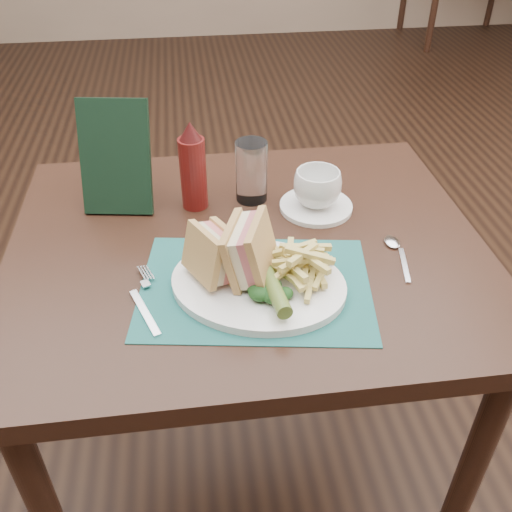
# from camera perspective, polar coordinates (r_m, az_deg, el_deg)

# --- Properties ---
(floor) EXTENTS (7.00, 7.00, 0.00)m
(floor) POSITION_cam_1_polar(r_m,az_deg,el_deg) (1.95, -2.46, -8.05)
(floor) COLOR black
(floor) RESTS_ON ground
(wall_back) EXTENTS (6.00, 0.00, 6.00)m
(wall_back) POSITION_cam_1_polar(r_m,az_deg,el_deg) (5.07, -6.56, 20.99)
(wall_back) COLOR tan
(wall_back) RESTS_ON ground
(table_main) EXTENTS (0.90, 0.75, 0.75)m
(table_main) POSITION_cam_1_polar(r_m,az_deg,el_deg) (1.34, -0.77, -11.75)
(table_main) COLOR black
(table_main) RESTS_ON ground
(placemat) EXTENTS (0.43, 0.34, 0.00)m
(placemat) POSITION_cam_1_polar(r_m,az_deg,el_deg) (0.98, -0.06, -3.09)
(placemat) COLOR #1B5853
(placemat) RESTS_ON table_main
(plate) EXTENTS (0.37, 0.33, 0.01)m
(plate) POSITION_cam_1_polar(r_m,az_deg,el_deg) (0.97, 0.23, -2.82)
(plate) COLOR white
(plate) RESTS_ON placemat
(sandwich_half_a) EXTENTS (0.11, 0.12, 0.10)m
(sandwich_half_a) POSITION_cam_1_polar(r_m,az_deg,el_deg) (0.94, -5.41, -0.15)
(sandwich_half_a) COLOR tan
(sandwich_half_a) RESTS_ON plate
(sandwich_half_b) EXTENTS (0.11, 0.13, 0.11)m
(sandwich_half_b) POSITION_cam_1_polar(r_m,az_deg,el_deg) (0.95, -1.84, 0.79)
(sandwich_half_b) COLOR tan
(sandwich_half_b) RESTS_ON plate
(kale_garnish) EXTENTS (0.11, 0.08, 0.03)m
(kale_garnish) POSITION_cam_1_polar(r_m,az_deg,el_deg) (0.92, 0.97, -3.68)
(kale_garnish) COLOR #133614
(kale_garnish) RESTS_ON plate
(pickle_spear) EXTENTS (0.04, 0.12, 0.03)m
(pickle_spear) POSITION_cam_1_polar(r_m,az_deg,el_deg) (0.92, 1.84, -3.38)
(pickle_spear) COLOR #4B6426
(pickle_spear) RESTS_ON plate
(fries_pile) EXTENTS (0.18, 0.20, 0.06)m
(fries_pile) POSITION_cam_1_polar(r_m,az_deg,el_deg) (0.97, 4.16, -0.27)
(fries_pile) COLOR #CDBD66
(fries_pile) RESTS_ON plate
(fork) EXTENTS (0.09, 0.17, 0.01)m
(fork) POSITION_cam_1_polar(r_m,az_deg,el_deg) (0.96, -11.05, -4.17)
(fork) COLOR silver
(fork) RESTS_ON placemat
(spoon) EXTENTS (0.06, 0.15, 0.01)m
(spoon) POSITION_cam_1_polar(r_m,az_deg,el_deg) (1.08, 14.21, 0.06)
(spoon) COLOR silver
(spoon) RESTS_ON table_main
(saucer) EXTENTS (0.19, 0.19, 0.01)m
(saucer) POSITION_cam_1_polar(r_m,az_deg,el_deg) (1.19, 6.01, 4.95)
(saucer) COLOR white
(saucer) RESTS_ON table_main
(coffee_cup) EXTENTS (0.14, 0.14, 0.08)m
(coffee_cup) POSITION_cam_1_polar(r_m,az_deg,el_deg) (1.17, 6.14, 6.75)
(coffee_cup) COLOR white
(coffee_cup) RESTS_ON saucer
(drinking_glass) EXTENTS (0.09, 0.09, 0.13)m
(drinking_glass) POSITION_cam_1_polar(r_m,az_deg,el_deg) (1.19, -0.46, 8.45)
(drinking_glass) COLOR white
(drinking_glass) RESTS_ON table_main
(ketchup_bottle) EXTENTS (0.07, 0.07, 0.19)m
(ketchup_bottle) POSITION_cam_1_polar(r_m,az_deg,el_deg) (1.16, -6.35, 8.98)
(ketchup_bottle) COLOR #54100E
(ketchup_bottle) RESTS_ON table_main
(check_presenter) EXTENTS (0.15, 0.11, 0.22)m
(check_presenter) POSITION_cam_1_polar(r_m,az_deg,el_deg) (1.17, -13.88, 9.55)
(check_presenter) COLOR black
(check_presenter) RESTS_ON table_main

